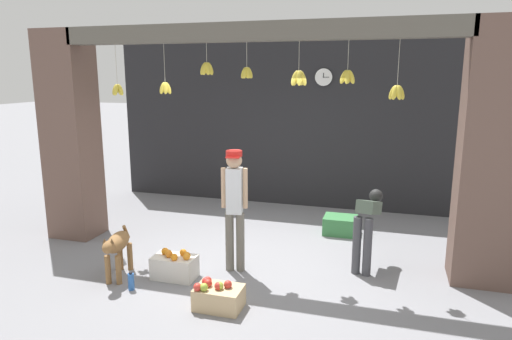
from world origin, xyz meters
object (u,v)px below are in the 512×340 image
at_px(dog, 117,246).
at_px(fruit_crate_oranges, 175,266).
at_px(produce_box_green, 340,225).
at_px(worker_stooping, 367,221).
at_px(fruit_crate_apples, 218,296).
at_px(water_bottle, 131,281).
at_px(wall_clock, 324,77).
at_px(shopkeeper, 235,202).

height_order(dog, fruit_crate_oranges, dog).
bearing_deg(fruit_crate_oranges, produce_box_green, 50.99).
bearing_deg(worker_stooping, fruit_crate_apples, -122.48).
height_order(dog, water_bottle, dog).
height_order(dog, wall_clock, wall_clock).
distance_m(fruit_crate_oranges, wall_clock, 4.53).
height_order(worker_stooping, produce_box_green, worker_stooping).
bearing_deg(fruit_crate_apples, wall_clock, 83.40).
bearing_deg(fruit_crate_oranges, wall_clock, 70.59).
bearing_deg(worker_stooping, fruit_crate_oranges, -145.05).
bearing_deg(fruit_crate_oranges, worker_stooping, 23.19).
distance_m(fruit_crate_oranges, produce_box_green, 2.92).
distance_m(fruit_crate_apples, wall_clock, 4.86).
relative_size(shopkeeper, wall_clock, 4.79).
height_order(fruit_crate_apples, produce_box_green, fruit_crate_apples).
bearing_deg(water_bottle, shopkeeper, 41.04).
relative_size(dog, worker_stooping, 0.81).
bearing_deg(shopkeeper, fruit_crate_oranges, 23.43).
height_order(worker_stooping, fruit_crate_oranges, worker_stooping).
distance_m(shopkeeper, produce_box_green, 2.31).
bearing_deg(produce_box_green, fruit_crate_oranges, -129.01).
bearing_deg(dog, produce_box_green, 121.29).
distance_m(dog, worker_stooping, 3.23).
xyz_separation_m(dog, fruit_crate_apples, (1.50, -0.36, -0.28)).
xyz_separation_m(fruit_crate_oranges, wall_clock, (1.29, 3.67, 2.33)).
bearing_deg(dog, fruit_crate_apples, 63.40).
bearing_deg(produce_box_green, wall_clock, 111.24).
xyz_separation_m(fruit_crate_oranges, water_bottle, (-0.36, -0.45, -0.05)).
bearing_deg(fruit_crate_apples, dog, 166.30).
xyz_separation_m(shopkeeper, water_bottle, (-1.02, -0.89, -0.84)).
height_order(worker_stooping, fruit_crate_apples, worker_stooping).
xyz_separation_m(worker_stooping, water_bottle, (-2.67, -1.43, -0.55)).
bearing_deg(produce_box_green, fruit_crate_apples, -110.09).
bearing_deg(water_bottle, wall_clock, 68.12).
bearing_deg(dog, shopkeeper, 102.18).
xyz_separation_m(shopkeeper, fruit_crate_apples, (0.14, -1.00, -0.80)).
bearing_deg(dog, water_bottle, 39.76).
bearing_deg(fruit_crate_apples, fruit_crate_oranges, 145.31).
xyz_separation_m(dog, water_bottle, (0.33, -0.25, -0.32)).
xyz_separation_m(worker_stooping, fruit_crate_oranges, (-2.31, -0.99, -0.50)).
xyz_separation_m(dog, fruit_crate_oranges, (0.69, 0.19, -0.26)).
distance_m(dog, fruit_crate_oranges, 0.77).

